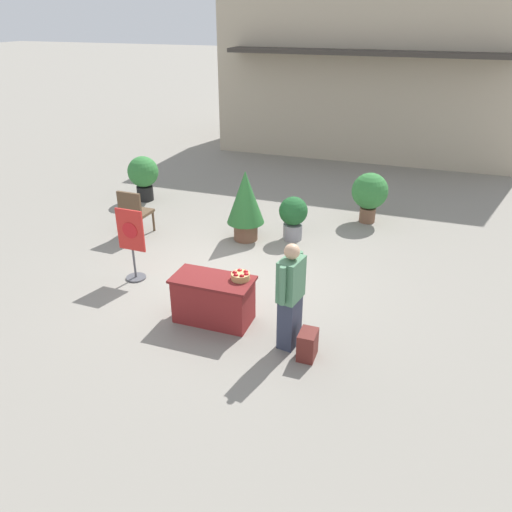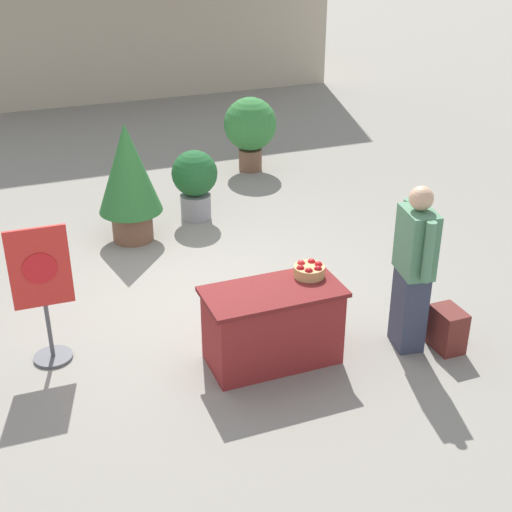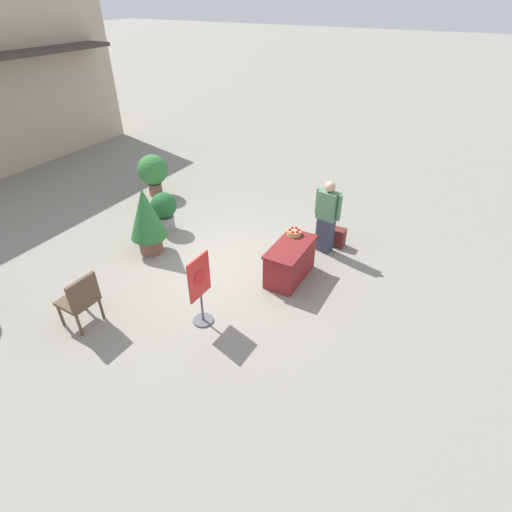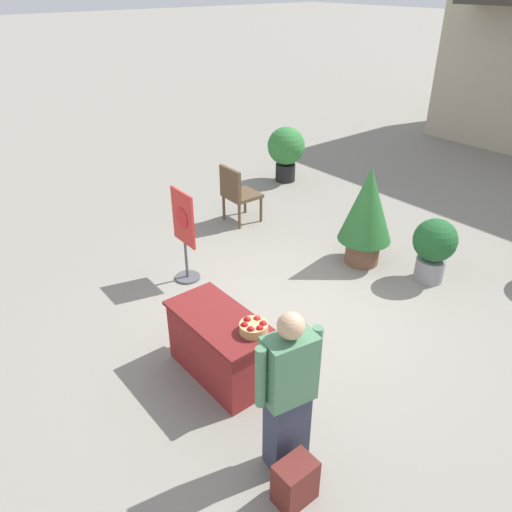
{
  "view_description": "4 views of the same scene",
  "coord_description": "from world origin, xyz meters",
  "px_view_note": "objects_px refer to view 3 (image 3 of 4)",
  "views": [
    {
      "loc": [
        3.11,
        -7.39,
        4.43
      ],
      "look_at": [
        0.82,
        -0.95,
        1.04
      ],
      "focal_mm": 35.0,
      "sensor_mm": 36.0,
      "label": 1
    },
    {
      "loc": [
        -1.9,
        -6.43,
        3.87
      ],
      "look_at": [
        0.15,
        -1.19,
        1.03
      ],
      "focal_mm": 50.0,
      "sensor_mm": 36.0,
      "label": 2
    },
    {
      "loc": [
        -5.73,
        -3.92,
        4.87
      ],
      "look_at": [
        -0.23,
        -0.85,
        0.63
      ],
      "focal_mm": 28.0,
      "sensor_mm": 36.0,
      "label": 3
    },
    {
      "loc": [
        3.72,
        -3.69,
        3.83
      ],
      "look_at": [
        -0.06,
        -0.6,
        1.07
      ],
      "focal_mm": 35.0,
      "sensor_mm": 36.0,
      "label": 4
    }
  ],
  "objects_px": {
    "potted_plant_far_right": "(146,217)",
    "potted_plant_near_right": "(164,209)",
    "potted_plant_near_left": "(153,171)",
    "patio_chair": "(80,298)",
    "display_table": "(290,262)",
    "person_visitor": "(327,217)",
    "poster_board": "(200,289)",
    "backpack": "(337,237)",
    "apple_basket": "(294,232)"
  },
  "relations": [
    {
      "from": "person_visitor",
      "to": "poster_board",
      "type": "bearing_deg",
      "value": -7.16
    },
    {
      "from": "backpack",
      "to": "potted_plant_near_left",
      "type": "distance_m",
      "value": 5.39
    },
    {
      "from": "backpack",
      "to": "person_visitor",
      "type": "bearing_deg",
      "value": 149.48
    },
    {
      "from": "person_visitor",
      "to": "potted_plant_near_left",
      "type": "distance_m",
      "value": 5.19
    },
    {
      "from": "display_table",
      "to": "person_visitor",
      "type": "height_order",
      "value": "person_visitor"
    },
    {
      "from": "potted_plant_near_left",
      "to": "patio_chair",
      "type": "bearing_deg",
      "value": -151.96
    },
    {
      "from": "backpack",
      "to": "poster_board",
      "type": "bearing_deg",
      "value": 161.33
    },
    {
      "from": "patio_chair",
      "to": "potted_plant_far_right",
      "type": "height_order",
      "value": "potted_plant_far_right"
    },
    {
      "from": "poster_board",
      "to": "display_table",
      "type": "bearing_deg",
      "value": 69.61
    },
    {
      "from": "potted_plant_far_right",
      "to": "potted_plant_near_right",
      "type": "bearing_deg",
      "value": 20.69
    },
    {
      "from": "display_table",
      "to": "apple_basket",
      "type": "relative_size",
      "value": 4.38
    },
    {
      "from": "apple_basket",
      "to": "patio_chair",
      "type": "bearing_deg",
      "value": 144.94
    },
    {
      "from": "patio_chair",
      "to": "potted_plant_near_right",
      "type": "relative_size",
      "value": 1.09
    },
    {
      "from": "potted_plant_far_right",
      "to": "potted_plant_near_right",
      "type": "distance_m",
      "value": 1.05
    },
    {
      "from": "apple_basket",
      "to": "backpack",
      "type": "bearing_deg",
      "value": -24.29
    },
    {
      "from": "person_visitor",
      "to": "poster_board",
      "type": "height_order",
      "value": "person_visitor"
    },
    {
      "from": "potted_plant_far_right",
      "to": "potted_plant_near_left",
      "type": "relative_size",
      "value": 1.3
    },
    {
      "from": "display_table",
      "to": "patio_chair",
      "type": "bearing_deg",
      "value": 139.93
    },
    {
      "from": "backpack",
      "to": "potted_plant_far_right",
      "type": "relative_size",
      "value": 0.28
    },
    {
      "from": "poster_board",
      "to": "patio_chair",
      "type": "xyz_separation_m",
      "value": [
        -1.04,
        1.71,
        -0.14
      ]
    },
    {
      "from": "poster_board",
      "to": "potted_plant_near_left",
      "type": "xyz_separation_m",
      "value": [
        3.58,
        4.17,
        -0.02
      ]
    },
    {
      "from": "poster_board",
      "to": "potted_plant_near_left",
      "type": "bearing_deg",
      "value": 140.9
    },
    {
      "from": "display_table",
      "to": "backpack",
      "type": "bearing_deg",
      "value": -14.67
    },
    {
      "from": "backpack",
      "to": "potted_plant_near_right",
      "type": "bearing_deg",
      "value": 108.75
    },
    {
      "from": "display_table",
      "to": "potted_plant_far_right",
      "type": "height_order",
      "value": "potted_plant_far_right"
    },
    {
      "from": "backpack",
      "to": "poster_board",
      "type": "relative_size",
      "value": 0.31
    },
    {
      "from": "apple_basket",
      "to": "potted_plant_near_left",
      "type": "relative_size",
      "value": 0.25
    },
    {
      "from": "display_table",
      "to": "potted_plant_near_left",
      "type": "xyz_separation_m",
      "value": [
        1.68,
        4.94,
        0.33
      ]
    },
    {
      "from": "display_table",
      "to": "person_visitor",
      "type": "distance_m",
      "value": 1.39
    },
    {
      "from": "poster_board",
      "to": "potted_plant_near_left",
      "type": "relative_size",
      "value": 1.16
    },
    {
      "from": "potted_plant_far_right",
      "to": "patio_chair",
      "type": "bearing_deg",
      "value": -165.61
    },
    {
      "from": "poster_board",
      "to": "patio_chair",
      "type": "height_order",
      "value": "poster_board"
    },
    {
      "from": "potted_plant_near_right",
      "to": "potted_plant_far_right",
      "type": "bearing_deg",
      "value": -159.31
    },
    {
      "from": "potted_plant_near_right",
      "to": "display_table",
      "type": "bearing_deg",
      "value": -95.23
    },
    {
      "from": "backpack",
      "to": "patio_chair",
      "type": "relative_size",
      "value": 0.41
    },
    {
      "from": "person_visitor",
      "to": "potted_plant_near_left",
      "type": "relative_size",
      "value": 1.41
    },
    {
      "from": "apple_basket",
      "to": "potted_plant_near_left",
      "type": "height_order",
      "value": "potted_plant_near_left"
    },
    {
      "from": "poster_board",
      "to": "potted_plant_near_right",
      "type": "height_order",
      "value": "poster_board"
    },
    {
      "from": "potted_plant_far_right",
      "to": "potted_plant_near_right",
      "type": "xyz_separation_m",
      "value": [
        0.94,
        0.35,
        -0.31
      ]
    },
    {
      "from": "display_table",
      "to": "potted_plant_far_right",
      "type": "relative_size",
      "value": 0.83
    },
    {
      "from": "person_visitor",
      "to": "potted_plant_far_right",
      "type": "bearing_deg",
      "value": -49.66
    },
    {
      "from": "backpack",
      "to": "potted_plant_far_right",
      "type": "height_order",
      "value": "potted_plant_far_right"
    },
    {
      "from": "person_visitor",
      "to": "potted_plant_near_left",
      "type": "height_order",
      "value": "person_visitor"
    },
    {
      "from": "potted_plant_far_right",
      "to": "apple_basket",
      "type": "bearing_deg",
      "value": -70.68
    },
    {
      "from": "backpack",
      "to": "patio_chair",
      "type": "xyz_separation_m",
      "value": [
        -4.57,
        2.9,
        0.36
      ]
    },
    {
      "from": "poster_board",
      "to": "person_visitor",
      "type": "bearing_deg",
      "value": 74.2
    },
    {
      "from": "person_visitor",
      "to": "poster_board",
      "type": "xyz_separation_m",
      "value": [
        -3.2,
        1.0,
        -0.11
      ]
    },
    {
      "from": "patio_chair",
      "to": "potted_plant_near_left",
      "type": "distance_m",
      "value": 5.24
    },
    {
      "from": "apple_basket",
      "to": "poster_board",
      "type": "bearing_deg",
      "value": 164.43
    },
    {
      "from": "poster_board",
      "to": "potted_plant_far_right",
      "type": "xyz_separation_m",
      "value": [
        1.28,
        2.31,
        0.14
      ]
    }
  ]
}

